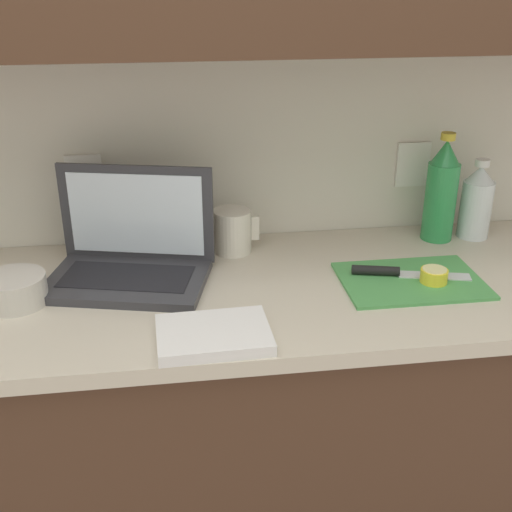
# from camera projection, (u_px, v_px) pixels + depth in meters

# --- Properties ---
(counter_unit) EXTENTS (2.22, 0.61, 0.92)m
(counter_unit) POSITION_uv_depth(u_px,v_px,m) (169.00, 448.00, 1.63)
(counter_unit) COLOR #472D1E
(counter_unit) RESTS_ON ground_plane
(laptop) EXTENTS (0.41, 0.32, 0.25)m
(laptop) POSITION_uv_depth(u_px,v_px,m) (131.00, 253.00, 1.49)
(laptop) COLOR #333338
(laptop) RESTS_ON counter_unit
(cutting_board) EXTENTS (0.32, 0.23, 0.01)m
(cutting_board) POSITION_uv_depth(u_px,v_px,m) (411.00, 281.00, 1.48)
(cutting_board) COLOR #4C9E51
(cutting_board) RESTS_ON counter_unit
(knife) EXTENTS (0.27, 0.09, 0.02)m
(knife) POSITION_uv_depth(u_px,v_px,m) (390.00, 271.00, 1.50)
(knife) COLOR silver
(knife) RESTS_ON cutting_board
(lemon_half_cut) EXTENTS (0.06, 0.06, 0.03)m
(lemon_half_cut) POSITION_uv_depth(u_px,v_px,m) (434.00, 275.00, 1.46)
(lemon_half_cut) COLOR yellow
(lemon_half_cut) RESTS_ON cutting_board
(bottle_green_soda) EXTENTS (0.08, 0.08, 0.29)m
(bottle_green_soda) POSITION_uv_depth(u_px,v_px,m) (441.00, 192.00, 1.66)
(bottle_green_soda) COLOR #2D934C
(bottle_green_soda) RESTS_ON counter_unit
(bottle_oil_tall) EXTENTS (0.08, 0.08, 0.21)m
(bottle_oil_tall) POSITION_uv_depth(u_px,v_px,m) (477.00, 202.00, 1.69)
(bottle_oil_tall) COLOR silver
(bottle_oil_tall) RESTS_ON counter_unit
(measuring_cup) EXTENTS (0.12, 0.10, 0.11)m
(measuring_cup) POSITION_uv_depth(u_px,v_px,m) (233.00, 231.00, 1.62)
(measuring_cup) COLOR silver
(measuring_cup) RESTS_ON counter_unit
(bowl_white) EXTENTS (0.14, 0.14, 0.06)m
(bowl_white) POSITION_uv_depth(u_px,v_px,m) (14.00, 290.00, 1.38)
(bowl_white) COLOR beige
(bowl_white) RESTS_ON counter_unit
(dish_towel) EXTENTS (0.23, 0.17, 0.02)m
(dish_towel) POSITION_uv_depth(u_px,v_px,m) (214.00, 335.00, 1.25)
(dish_towel) COLOR white
(dish_towel) RESTS_ON counter_unit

